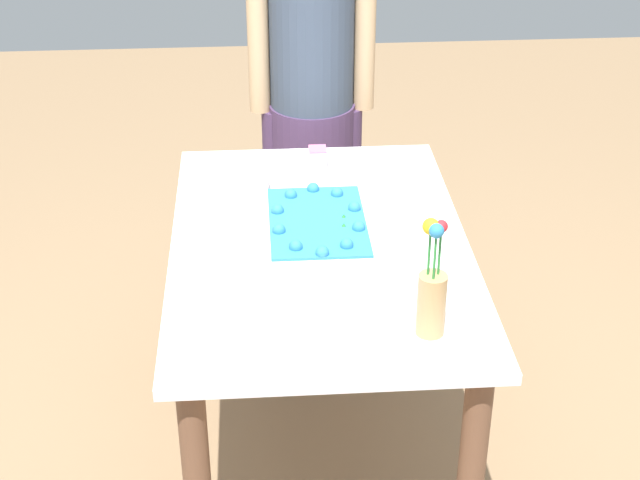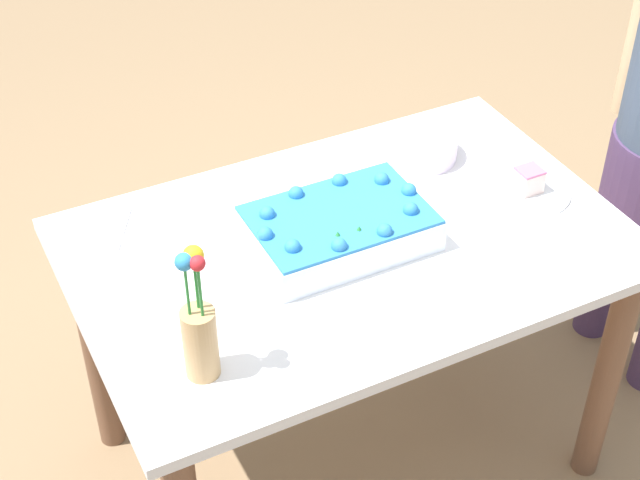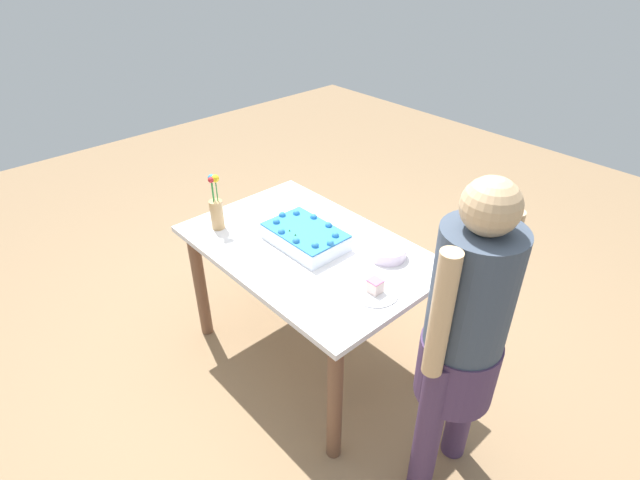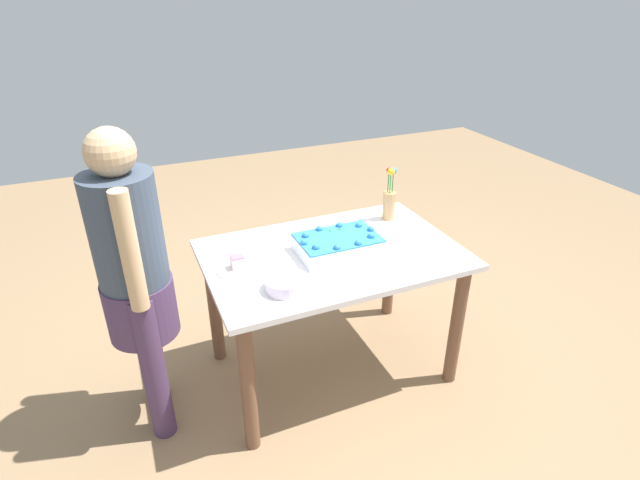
# 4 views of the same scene
# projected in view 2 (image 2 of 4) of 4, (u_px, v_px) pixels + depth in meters

# --- Properties ---
(ground_plane) EXTENTS (8.00, 8.00, 0.00)m
(ground_plane) POSITION_uv_depth(u_px,v_px,m) (345.00, 451.00, 2.76)
(ground_plane) COLOR #8B6D4D
(dining_table) EXTENTS (1.28, 0.84, 0.76)m
(dining_table) POSITION_uv_depth(u_px,v_px,m) (349.00, 284.00, 2.37)
(dining_table) COLOR white
(dining_table) RESTS_ON ground_plane
(sheet_cake) EXTENTS (0.41, 0.27, 0.11)m
(sheet_cake) POSITION_uv_depth(u_px,v_px,m) (339.00, 228.00, 2.25)
(sheet_cake) COLOR white
(sheet_cake) RESTS_ON dining_table
(serving_plate_with_slice) EXTENTS (0.22, 0.22, 0.07)m
(serving_plate_with_slice) POSITION_uv_depth(u_px,v_px,m) (527.00, 187.00, 2.42)
(serving_plate_with_slice) COLOR white
(serving_plate_with_slice) RESTS_ON dining_table
(cake_knife) EXTENTS (0.12, 0.20, 0.00)m
(cake_knife) POSITION_uv_depth(u_px,v_px,m) (119.00, 235.00, 2.30)
(cake_knife) COLOR silver
(cake_knife) RESTS_ON dining_table
(flower_vase) EXTENTS (0.07, 0.07, 0.31)m
(flower_vase) POSITION_uv_depth(u_px,v_px,m) (199.00, 331.00, 1.89)
(flower_vase) COLOR tan
(flower_vase) RESTS_ON dining_table
(fruit_bowl) EXTENTS (0.19, 0.19, 0.06)m
(fruit_bowl) POSITION_uv_depth(u_px,v_px,m) (421.00, 147.00, 2.54)
(fruit_bowl) COLOR silver
(fruit_bowl) RESTS_ON dining_table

